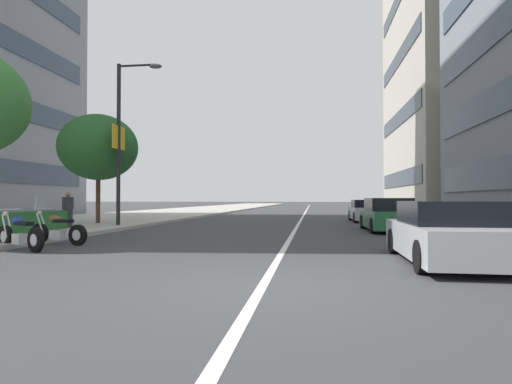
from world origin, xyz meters
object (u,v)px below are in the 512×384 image
object	(u,v)px
street_tree_near_plaza_corner	(98,147)
pedestrian_on_plaza	(68,210)
motorcycle_second_in_row	(20,234)
car_following_behind	(366,211)
street_lamp_with_banners	(125,128)
car_lead_in_lane	(447,234)
car_far_down_avenue	(387,215)
motorcycle_nearest_camera	(57,230)

from	to	relation	value
street_tree_near_plaza_corner	pedestrian_on_plaza	distance (m)	4.59
motorcycle_second_in_row	street_tree_near_plaza_corner	size ratio (longest dim) A/B	0.37
car_following_behind	street_tree_near_plaza_corner	world-z (taller)	street_tree_near_plaza_corner
street_lamp_with_banners	car_lead_in_lane	bearing A→B (deg)	-128.39
car_lead_in_lane	pedestrian_on_plaza	size ratio (longest dim) A/B	2.93
motorcycle_second_in_row	street_tree_near_plaza_corner	world-z (taller)	street_tree_near_plaza_corner
pedestrian_on_plaza	car_far_down_avenue	bearing A→B (deg)	14.62
motorcycle_second_in_row	motorcycle_nearest_camera	bearing A→B (deg)	-69.63
motorcycle_second_in_row	street_lamp_with_banners	size ratio (longest dim) A/B	0.27
car_far_down_avenue	street_tree_near_plaza_corner	xyz separation A→B (m)	(1.59, 13.95, 3.33)
street_tree_near_plaza_corner	pedestrian_on_plaza	world-z (taller)	street_tree_near_plaza_corner
car_far_down_avenue	street_lamp_with_banners	bearing A→B (deg)	88.34
car_far_down_avenue	street_lamp_with_banners	size ratio (longest dim) A/B	0.59
car_following_behind	pedestrian_on_plaza	world-z (taller)	pedestrian_on_plaza
motorcycle_second_in_row	motorcycle_nearest_camera	xyz separation A→B (m)	(1.42, -0.16, 0.02)
motorcycle_nearest_camera	car_far_down_avenue	size ratio (longest dim) A/B	0.47
car_far_down_avenue	pedestrian_on_plaza	bearing A→B (deg)	96.47
motorcycle_nearest_camera	car_following_behind	size ratio (longest dim) A/B	0.46
street_lamp_with_banners	motorcycle_second_in_row	bearing A→B (deg)	-173.47
motorcycle_nearest_camera	car_following_behind	distance (m)	18.03
pedestrian_on_plaza	motorcycle_second_in_row	bearing A→B (deg)	-60.68
motorcycle_nearest_camera	street_lamp_with_banners	distance (m)	8.16
motorcycle_second_in_row	car_far_down_avenue	size ratio (longest dim) A/B	0.46
motorcycle_nearest_camera	street_tree_near_plaza_corner	world-z (taller)	street_tree_near_plaza_corner
car_far_down_avenue	car_following_behind	world-z (taller)	car_far_down_avenue
street_tree_near_plaza_corner	car_lead_in_lane	bearing A→B (deg)	-127.84
street_lamp_with_banners	street_tree_near_plaza_corner	size ratio (longest dim) A/B	1.37
car_lead_in_lane	street_lamp_with_banners	size ratio (longest dim) A/B	0.59
motorcycle_second_in_row	car_following_behind	distance (m)	19.28
motorcycle_nearest_camera	pedestrian_on_plaza	bearing A→B (deg)	-46.40
motorcycle_nearest_camera	car_lead_in_lane	bearing A→B (deg)	-177.80
car_lead_in_lane	street_tree_near_plaza_corner	xyz separation A→B (m)	(10.61, 13.66, 3.37)
car_far_down_avenue	motorcycle_second_in_row	bearing A→B (deg)	125.81
motorcycle_second_in_row	car_lead_in_lane	bearing A→B (deg)	-157.77
car_far_down_avenue	street_tree_near_plaza_corner	distance (m)	14.43
car_far_down_avenue	street_lamp_with_banners	xyz separation A→B (m)	(0.13, 11.85, 4.03)
car_far_down_avenue	car_following_behind	xyz separation A→B (m)	(7.68, -0.08, -0.04)
motorcycle_nearest_camera	street_tree_near_plaza_corner	bearing A→B (deg)	-54.39
street_lamp_with_banners	motorcycle_nearest_camera	bearing A→B (deg)	-170.82
car_far_down_avenue	street_tree_near_plaza_corner	bearing A→B (deg)	82.48
motorcycle_nearest_camera	car_lead_in_lane	xyz separation A→B (m)	(-2.27, -10.44, 0.19)
street_lamp_with_banners	pedestrian_on_plaza	world-z (taller)	street_lamp_with_banners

